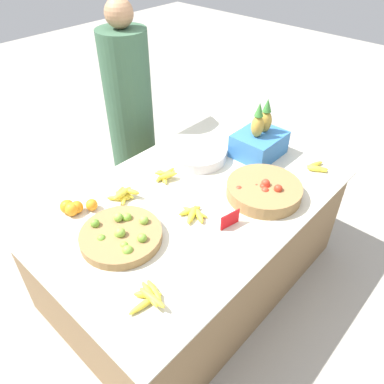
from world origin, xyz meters
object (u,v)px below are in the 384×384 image
Objects in this scene: lime_bowl at (121,236)px; metal_bowl at (198,155)px; tomato_basket at (264,190)px; produce_crate at (259,141)px; price_sign at (230,220)px; vendor_person at (131,117)px.

metal_bowl is at bearing 14.21° from lime_bowl.
tomato_basket is 0.54m from metal_bowl.
metal_bowl is 0.94× the size of produce_crate.
metal_bowl is at bearing 86.87° from tomato_basket.
produce_crate is at bearing -38.94° from metal_bowl.
price_sign reaches higher than metal_bowl.
price_sign is at bearing -37.10° from lime_bowl.
price_sign is 0.31× the size of produce_crate.
price_sign is (-0.37, -0.55, 0.01)m from metal_bowl.
lime_bowl is at bearing -165.79° from metal_bowl.
lime_bowl is 1.14× the size of metal_bowl.
vendor_person is at bearing 84.19° from price_sign.
tomato_basket is at bearing -140.77° from produce_crate.
tomato_basket is at bearing 13.68° from price_sign.
produce_crate is at bearing -2.46° from lime_bowl.
tomato_basket is at bearing -93.13° from metal_bowl.
lime_bowl is 0.96× the size of tomato_basket.
vendor_person is (0.04, 0.75, -0.00)m from metal_bowl.
vendor_person is at bearing 47.80° from lime_bowl.
price_sign is 1.36m from vendor_person.
lime_bowl is 0.27× the size of vendor_person.
produce_crate reaches higher than tomato_basket.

